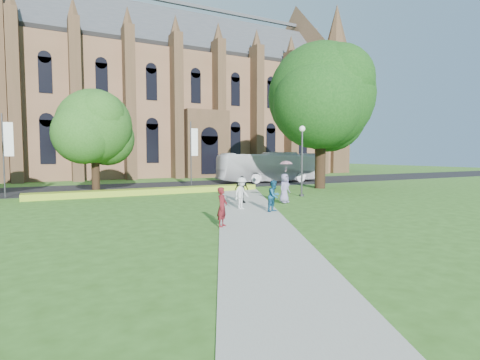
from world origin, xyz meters
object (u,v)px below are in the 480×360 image
streetlamp (302,152)px  tour_coach (270,167)px  pedestrian_0 (222,207)px  large_tree (321,96)px

streetlamp → tour_coach: 13.81m
tour_coach → pedestrian_0: 25.88m
tour_coach → pedestrian_0: size_ratio=7.05×
pedestrian_0 → large_tree: bearing=-3.7°
tour_coach → pedestrian_0: bearing=148.5°
tour_coach → pedestrian_0: tour_coach is taller
large_tree → pedestrian_0: 21.48m
streetlamp → tour_coach: bearing=67.4°
streetlamp → tour_coach: (5.26, 12.66, -1.61)m
streetlamp → pedestrian_0: size_ratio=3.08×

